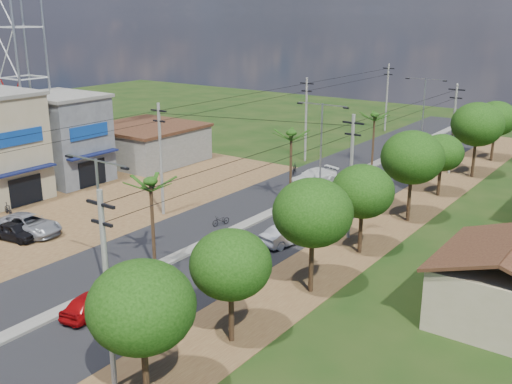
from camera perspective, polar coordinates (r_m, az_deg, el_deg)
ground at (r=36.53m, az=-14.07°, el=-9.18°), size 160.00×160.00×0.00m
road at (r=46.70m, az=-0.04°, el=-2.78°), size 12.00×110.00×0.04m
median at (r=49.01m, az=2.01°, el=-1.74°), size 1.00×90.00×0.18m
dirt_lot_west at (r=52.19m, az=-18.21°, el=-1.51°), size 18.00×46.00×0.04m
dirt_shoulder_east at (r=42.63m, az=9.32°, el=-4.99°), size 5.00×90.00×0.03m
shophouse_grey at (r=60.06m, az=-17.99°, el=4.96°), size 9.00×6.40×8.30m
low_shed at (r=66.07m, az=-10.37°, el=4.59°), size 10.40×10.40×3.95m
tree_east_a at (r=24.58m, az=-10.85°, el=-10.70°), size 4.40×4.40×6.37m
tree_east_b at (r=28.84m, az=-2.42°, el=-6.91°), size 4.00×4.00×5.83m
tree_east_c at (r=33.78m, az=5.43°, el=-1.98°), size 4.60×4.60×6.83m
tree_east_d at (r=39.99m, az=10.12°, el=0.05°), size 4.20×4.20×6.13m
tree_east_e at (r=46.86m, az=14.67°, el=3.20°), size 4.80×4.80×7.14m
tree_east_f at (r=54.62m, az=17.27°, el=3.59°), size 3.80×3.80×5.52m
tree_east_g at (r=61.72m, az=20.34°, el=6.05°), size 5.00×5.00×7.38m
tree_east_h at (r=69.53m, az=21.89°, el=6.50°), size 4.40×4.40×6.52m
palm_median_near at (r=37.05m, az=-10.01°, el=0.64°), size 2.00×2.00×6.15m
palm_median_mid at (r=49.11m, az=3.38°, el=5.31°), size 2.00×2.00×6.55m
palm_median_far at (r=63.12m, az=11.23°, el=7.02°), size 2.00×2.00×5.85m
streetlight_near at (r=34.74m, az=-14.63°, el=-2.07°), size 5.10×0.18×8.00m
streetlight_mid at (r=53.55m, az=6.24°, el=4.99°), size 5.10×0.18×8.00m
streetlight_far at (r=76.02m, az=15.69°, el=7.99°), size 5.10×0.18×8.00m
utility_pole_w_b at (r=47.50m, az=-9.06°, el=3.31°), size 1.60×0.24×9.00m
utility_pole_w_c at (r=64.65m, az=4.78°, el=7.06°), size 1.60×0.24×9.00m
utility_pole_w_d at (r=83.18m, az=12.36°, el=8.93°), size 1.60×0.24×9.00m
utility_pole_e_a at (r=25.82m, az=-13.99°, el=-8.84°), size 1.60×0.24×9.00m
utility_pole_e_b at (r=42.40m, az=9.02°, el=1.67°), size 1.60×0.24×9.00m
utility_pole_e_c at (r=62.43m, az=18.27°, el=5.92°), size 1.60×0.24×9.00m
car_red_near at (r=33.91m, az=-15.45°, el=-10.22°), size 2.18×3.98×1.28m
car_silver_mid at (r=42.04m, az=3.05°, el=-4.11°), size 2.46×4.42×1.38m
car_white_far at (r=56.41m, az=5.49°, el=1.39°), size 3.44×5.42×1.46m
car_parked_silver at (r=46.84m, az=-20.81°, el=-2.96°), size 5.46×3.00×1.45m
car_parked_dark at (r=46.08m, az=-22.04°, el=-3.53°), size 3.93×2.14×1.27m
moto_rider_east at (r=32.00m, az=-9.85°, el=-11.87°), size 1.12×1.93×0.96m
moto_rider_west_a at (r=45.71m, az=-3.36°, el=-2.74°), size 0.94×1.61×0.80m
moto_rider_west_b at (r=60.04m, az=3.67°, el=2.21°), size 1.15×1.88×1.10m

